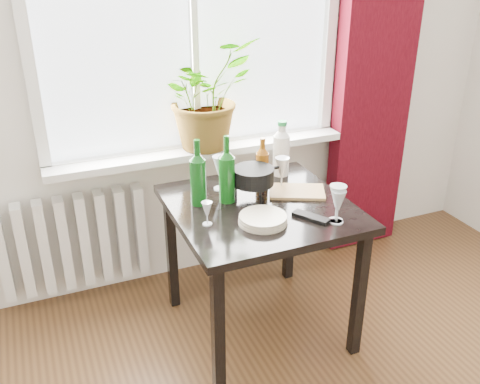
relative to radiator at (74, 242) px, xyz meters
name	(u,v)px	position (x,y,z in m)	size (l,w,h in m)	color
window	(192,5)	(0.75, 0.04, 1.22)	(1.72, 0.08, 1.62)	white
windowsill	(201,150)	(0.75, -0.03, 0.44)	(1.72, 0.20, 0.04)	silver
curtain	(377,53)	(1.87, -0.06, 0.92)	(0.50, 0.12, 2.56)	#33040C
radiator	(74,242)	(0.00, 0.00, 0.00)	(0.80, 0.10, 0.55)	silver
table	(260,221)	(0.85, -0.63, 0.27)	(0.85, 0.85, 0.74)	black
potted_plant	(205,94)	(0.79, -0.02, 0.77)	(0.54, 0.47, 0.60)	#377920
wine_bottle_left	(198,172)	(0.58, -0.50, 0.53)	(0.08, 0.08, 0.33)	#0D4411
wine_bottle_right	(227,169)	(0.72, -0.53, 0.53)	(0.08, 0.08, 0.34)	#0D4811
bottle_amber	(262,163)	(0.94, -0.45, 0.50)	(0.07, 0.07, 0.27)	brown
cleaning_bottle	(281,148)	(1.10, -0.34, 0.52)	(0.09, 0.09, 0.31)	white
wineglass_front_right	(337,203)	(1.10, -0.92, 0.45)	(0.08, 0.08, 0.18)	silver
wineglass_far_right	(338,206)	(1.09, -0.93, 0.44)	(0.07, 0.07, 0.16)	#B7BBC5
wineglass_back_center	(282,172)	(1.03, -0.50, 0.45)	(0.07, 0.07, 0.17)	silver
wineglass_back_left	(220,172)	(0.73, -0.39, 0.45)	(0.08, 0.08, 0.19)	silver
wineglass_front_left	(207,213)	(0.54, -0.72, 0.42)	(0.05, 0.05, 0.11)	silver
plate_stack	(263,219)	(0.78, -0.80, 0.38)	(0.23, 0.23, 0.04)	beige
fondue_pot	(253,183)	(0.85, -0.54, 0.44)	(0.23, 0.20, 0.16)	black
tv_remote	(311,217)	(1.00, -0.86, 0.37)	(0.05, 0.18, 0.02)	black
cutting_board	(297,192)	(1.08, -0.58, 0.37)	(0.28, 0.18, 0.01)	#AD854E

